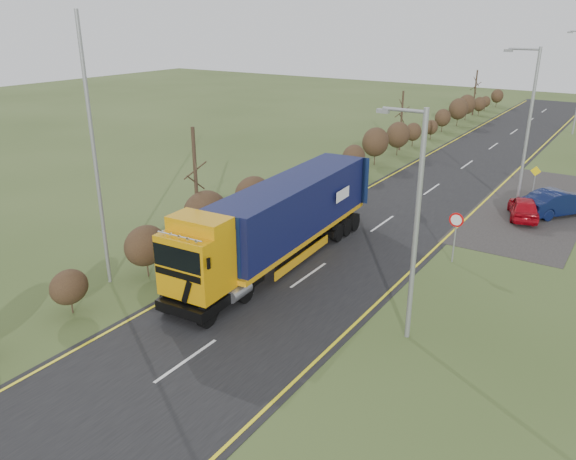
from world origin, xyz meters
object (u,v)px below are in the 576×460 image
Objects in this scene: car_red_hatchback at (524,208)px; car_blue_sedan at (559,203)px; lorry at (280,219)px; streetlight_near at (414,219)px; speed_sign at (456,228)px.

car_blue_sedan reaches higher than car_red_hatchback.
lorry is 15.34m from car_red_hatchback.
car_blue_sedan is at bearing 82.23° from streetlight_near.
car_red_hatchback is (8.23, 12.84, -1.58)m from lorry.
streetlight_near is at bearing -24.67° from lorry.
lorry is at bearing 92.74° from car_blue_sedan.
car_blue_sedan is at bearing -148.79° from car_red_hatchback.
streetlight_near is 7.94m from speed_sign.
car_red_hatchback is at bearing 80.23° from speed_sign.
speed_sign is (-1.43, -8.33, 1.11)m from car_red_hatchback.
car_blue_sedan is (9.82, 14.59, -1.47)m from lorry.
streetlight_near is (-2.39, -17.49, 3.78)m from car_blue_sedan.
car_blue_sedan is 0.55× the size of streetlight_near.
speed_sign is (-0.63, 7.41, -2.78)m from streetlight_near.
speed_sign is (6.80, 4.51, -0.47)m from lorry.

